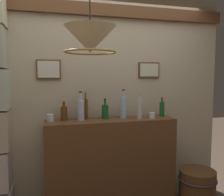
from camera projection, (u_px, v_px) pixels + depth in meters
name	position (u px, v px, depth m)	size (l,w,h in m)	color
panelled_rear_partition	(106.00, 97.00, 2.92)	(3.06, 0.15, 2.59)	#BCAD8E
bar_shelf_unit	(111.00, 167.00, 2.76)	(1.48, 0.35, 1.12)	brown
liquor_bottle_gin	(64.00, 113.00, 2.65)	(0.07, 0.07, 0.21)	#613612
liquor_bottle_scotch	(140.00, 108.00, 2.72)	(0.06, 0.06, 0.29)	#BAC4BF
liquor_bottle_rum	(105.00, 111.00, 2.73)	(0.08, 0.08, 0.23)	#185820
liquor_bottle_bourbon	(123.00, 107.00, 2.77)	(0.08, 0.08, 0.34)	#A1C0DC
liquor_bottle_rye	(81.00, 109.00, 2.65)	(0.08, 0.08, 0.32)	silver
liquor_bottle_whiskey	(86.00, 109.00, 2.73)	(0.05, 0.05, 0.30)	#573B16
liquor_bottle_amaro	(162.00, 109.00, 2.90)	(0.06, 0.06, 0.23)	#185923
glass_tumbler_rocks	(152.00, 116.00, 2.75)	(0.07, 0.07, 0.07)	silver
glass_tumbler_highball	(50.00, 118.00, 2.58)	(0.08, 0.08, 0.08)	silver
pendant_lamp	(90.00, 40.00, 1.94)	(0.43, 0.43, 0.56)	beige
wooden_barrel	(197.00, 190.00, 2.85)	(0.45, 0.45, 0.50)	brown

